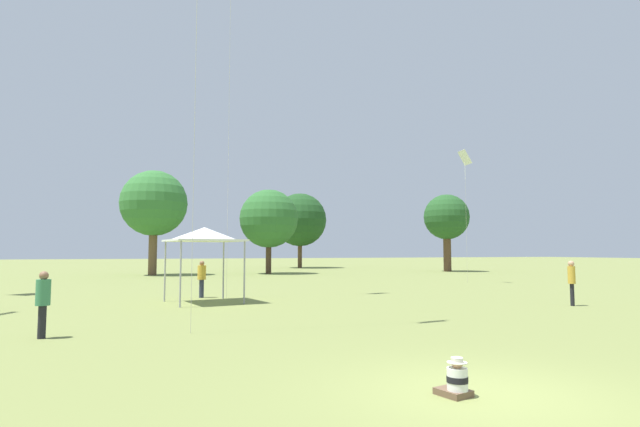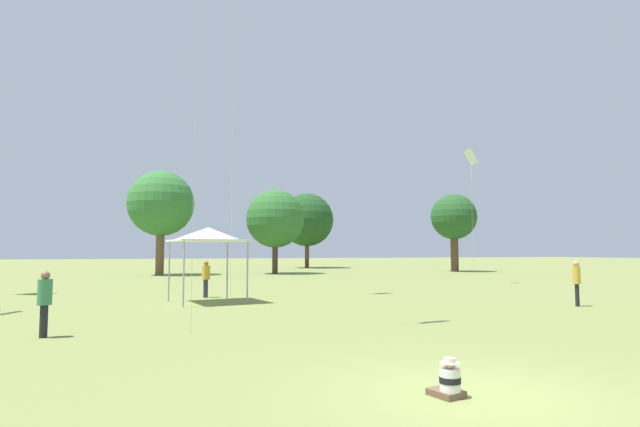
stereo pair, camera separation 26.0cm
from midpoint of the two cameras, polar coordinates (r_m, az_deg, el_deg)
The scene contains 11 objects.
ground_plane at distance 8.50m, azimuth 18.65°, elevation -19.12°, with size 300.00×300.00×0.00m, color olive.
seated_toddler at distance 8.22m, azimuth 15.44°, elevation -17.96°, with size 0.49×0.56×0.60m.
person_standing_0 at distance 24.64m, azimuth -12.62°, elevation -6.96°, with size 0.44×0.44×1.75m.
person_standing_3 at distance 22.75m, azimuth 27.56°, elevation -6.57°, with size 0.31×0.31×1.82m.
person_standing_4 at distance 14.71m, azimuth -28.50°, elevation -8.46°, with size 0.46×0.46×1.70m.
canopy_tent at distance 22.23m, azimuth -12.36°, elevation -2.41°, with size 3.43×3.43×3.24m.
kite_2 at distance 36.66m, azimuth 17.05°, elevation 5.89°, with size 0.75×1.19×9.28m.
distant_tree_0 at distance 56.81m, azimuth 15.18°, elevation -0.45°, with size 4.98×4.98×8.50m.
distant_tree_1 at distance 49.09m, azimuth -17.56°, elevation 1.05°, with size 6.13×6.13×9.76m.
distant_tree_2 at distance 67.10m, azimuth -1.38°, elevation -0.74°, with size 7.13×7.13×10.01m.
distant_tree_3 at distance 49.75m, azimuth -4.98°, elevation -0.61°, with size 5.79×5.79×8.35m.
Camera 2 is at (-4.87, -6.57, 2.20)m, focal length 28.00 mm.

